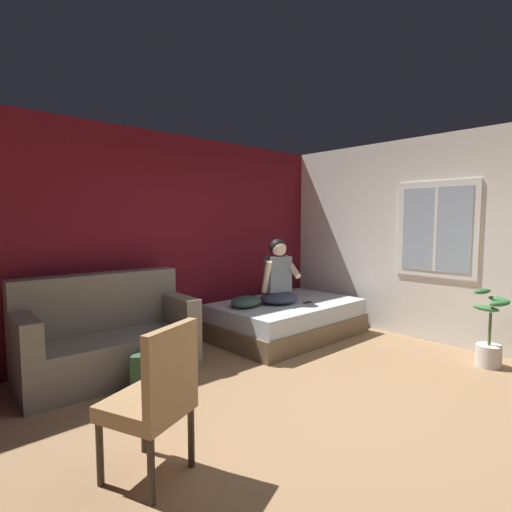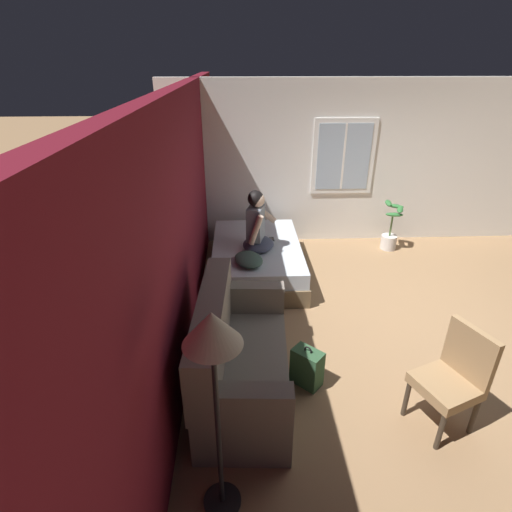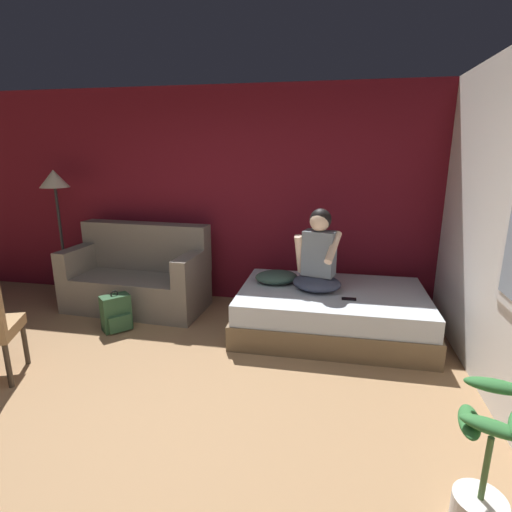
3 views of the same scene
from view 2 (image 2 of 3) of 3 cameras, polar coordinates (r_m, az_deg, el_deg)
ground_plane at (r=5.38m, az=21.70°, el=-9.09°), size 40.00×40.00×0.00m
wall_back_accent at (r=4.32m, az=-10.97°, el=4.03°), size 10.28×0.16×2.70m
wall_side_with_window at (r=7.18m, az=15.23°, el=12.63°), size 0.19×6.81×2.70m
bed at (r=6.03m, az=0.08°, el=-0.41°), size 2.02×1.33×0.48m
couch at (r=3.93m, az=-2.75°, el=-14.41°), size 1.74×0.92×1.04m
side_chair at (r=3.93m, az=26.38°, el=-15.09°), size 0.60×0.60×0.98m
person_seated at (r=5.63m, az=0.16°, el=4.28°), size 0.62×0.56×0.88m
backpack at (r=4.16m, az=7.36°, el=-15.50°), size 0.35×0.35×0.46m
throw_pillow at (r=5.32m, az=-1.06°, el=-0.49°), size 0.57×0.50×0.14m
cell_phone at (r=6.08m, az=2.26°, el=2.43°), size 0.15×0.07×0.01m
floor_lamp at (r=2.41m, az=-6.12°, el=-13.32°), size 0.36×0.36×1.70m
potted_plant at (r=7.16m, az=18.62°, el=3.22°), size 0.39×0.37×0.85m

